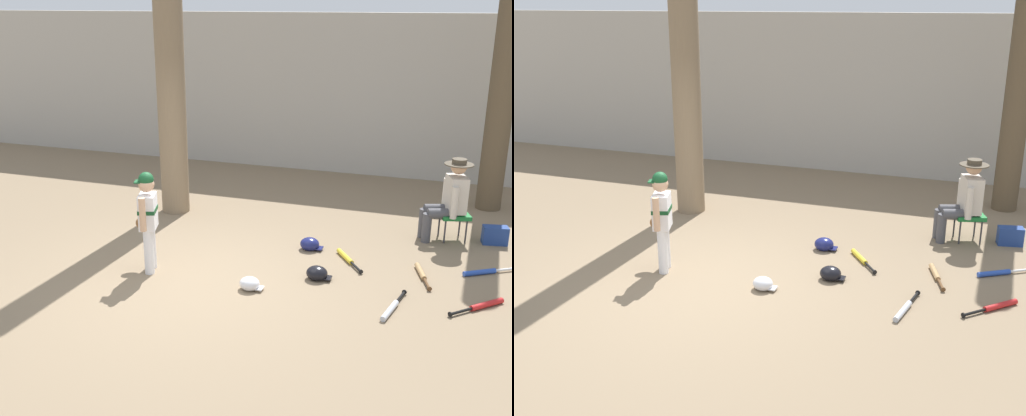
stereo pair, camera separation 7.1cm
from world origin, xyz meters
TOP-DOWN VIEW (x-y plane):
  - ground_plane at (0.00, 0.00)m, footprint 60.00×60.00m
  - concrete_back_wall at (0.00, 5.86)m, footprint 18.00×0.36m
  - tree_near_player at (-1.40, 2.46)m, footprint 0.65×0.65m
  - tree_behind_spectator at (3.46, 4.28)m, footprint 0.65×0.65m
  - young_ballplayer at (-0.65, 0.21)m, footprint 0.44×0.56m
  - folding_stool at (2.95, 2.59)m, footprint 0.51×0.51m
  - seated_spectator at (2.86, 2.56)m, footprint 0.68×0.53m
  - handbag_beside_stool at (3.54, 2.62)m, footprint 0.37×0.24m
  - bat_yellow_trainer at (1.67, 1.34)m, footprint 0.47×0.65m
  - bat_blue_youth at (3.39, 1.48)m, footprint 0.66×0.45m
  - bat_wood_tan at (2.65, 1.17)m, footprint 0.27×0.70m
  - bat_aluminum_silver at (2.42, 0.10)m, footprint 0.21×0.76m
  - bat_red_barrel at (3.38, 0.51)m, footprint 0.59×0.60m
  - batting_helmet_navy at (1.11, 1.55)m, footprint 0.32×0.24m
  - batting_helmet_black at (1.43, 0.65)m, footprint 0.32×0.24m
  - batting_helmet_white at (0.74, 0.10)m, footprint 0.29×0.22m

SIDE VIEW (x-z plane):
  - ground_plane at x=0.00m, z-range 0.00..0.00m
  - bat_yellow_trainer at x=1.67m, z-range 0.00..0.07m
  - bat_blue_youth at x=3.39m, z-range 0.00..0.07m
  - bat_wood_tan at x=2.65m, z-range 0.00..0.07m
  - bat_aluminum_silver at x=2.42m, z-range 0.00..0.07m
  - bat_red_barrel at x=3.38m, z-range 0.00..0.07m
  - batting_helmet_white at x=0.74m, z-range -0.01..0.16m
  - batting_helmet_black at x=1.43m, z-range -0.01..0.17m
  - batting_helmet_navy at x=1.11m, z-range -0.01..0.17m
  - handbag_beside_stool at x=3.54m, z-range 0.00..0.26m
  - folding_stool at x=2.95m, z-range 0.16..0.57m
  - seated_spectator at x=2.86m, z-range 0.04..1.24m
  - young_ballplayer at x=-0.65m, z-range 0.09..1.40m
  - concrete_back_wall at x=0.00m, z-range 0.00..3.08m
  - tree_behind_spectator at x=3.46m, z-range -0.34..4.69m
  - tree_near_player at x=-1.40m, z-range -0.33..5.44m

